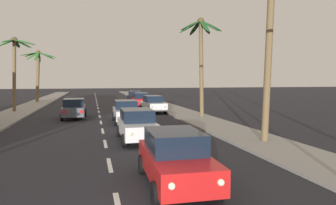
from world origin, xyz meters
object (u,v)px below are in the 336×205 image
at_px(sedan_fifth_in_queue, 126,111).
at_px(sedan_parked_far_kerb, 141,100).
at_px(palm_right_third, 201,45).
at_px(sedan_lead_at_stop_bar, 175,157).
at_px(sedan_oncoming_far, 74,108).
at_px(palm_left_farthest, 38,67).
at_px(palm_left_third, 15,57).
at_px(sedan_third_in_queue, 137,125).
at_px(sedan_parked_mid_kerb, 135,97).
at_px(palm_right_second, 270,22).
at_px(sedan_parked_nearest_kerb, 153,104).

relative_size(sedan_fifth_in_queue, sedan_parked_far_kerb, 1.00).
bearing_deg(palm_right_third, sedan_lead_at_stop_bar, -112.76).
relative_size(sedan_oncoming_far, palm_left_farthest, 0.60).
height_order(sedan_oncoming_far, sedan_parked_far_kerb, same).
relative_size(palm_left_third, palm_left_farthest, 1.01).
xyz_separation_m(sedan_third_in_queue, sedan_parked_far_kerb, (3.33, 19.85, 0.00)).
xyz_separation_m(sedan_oncoming_far, sedan_parked_mid_kerb, (7.31, 15.30, 0.00)).
height_order(sedan_fifth_in_queue, palm_right_third, palm_right_third).
distance_m(sedan_third_in_queue, sedan_oncoming_far, 11.15).
bearing_deg(sedan_oncoming_far, palm_right_second, -51.39).
bearing_deg(palm_right_second, sedan_oncoming_far, 128.61).
distance_m(sedan_parked_far_kerb, palm_right_second, 23.05).
relative_size(sedan_parked_far_kerb, palm_left_farthest, 0.61).
distance_m(sedan_fifth_in_queue, sedan_oncoming_far, 5.19).
relative_size(sedan_third_in_queue, sedan_fifth_in_queue, 1.00).
height_order(sedan_oncoming_far, palm_right_second, palm_right_second).
distance_m(sedan_parked_nearest_kerb, sedan_parked_far_kerb, 6.51).
xyz_separation_m(sedan_third_in_queue, palm_right_third, (6.60, 8.19, 5.30)).
bearing_deg(palm_left_third, sedan_third_in_queue, -59.89).
distance_m(palm_left_farthest, palm_right_second, 36.17).
bearing_deg(sedan_fifth_in_queue, palm_left_farthest, 113.29).
bearing_deg(palm_left_farthest, sedan_third_in_queue, -72.15).
bearing_deg(sedan_third_in_queue, palm_left_farthest, 107.85).
xyz_separation_m(sedan_oncoming_far, palm_left_farthest, (-5.84, 19.55, 4.25)).
xyz_separation_m(sedan_parked_far_kerb, palm_right_second, (3.09, -22.21, 5.33)).
relative_size(sedan_parked_far_kerb, palm_right_third, 0.53).
bearing_deg(sedan_parked_mid_kerb, sedan_fifth_in_queue, -100.11).
relative_size(sedan_lead_at_stop_bar, sedan_parked_nearest_kerb, 1.00).
relative_size(sedan_parked_nearest_kerb, palm_right_third, 0.53).
bearing_deg(palm_left_farthest, palm_right_second, -63.58).
height_order(sedan_lead_at_stop_bar, sedan_fifth_in_queue, same).
xyz_separation_m(sedan_lead_at_stop_bar, sedan_parked_far_kerb, (3.18, 27.02, 0.00)).
height_order(sedan_third_in_queue, palm_right_third, palm_right_third).
relative_size(sedan_lead_at_stop_bar, palm_right_second, 0.51).
bearing_deg(palm_right_second, sedan_parked_nearest_kerb, 100.41).
relative_size(sedan_third_in_queue, palm_right_second, 0.50).
distance_m(sedan_third_in_queue, palm_right_third, 11.78).
bearing_deg(sedan_fifth_in_queue, sedan_parked_mid_kerb, 79.89).
bearing_deg(sedan_lead_at_stop_bar, palm_left_farthest, 104.80).
relative_size(sedan_fifth_in_queue, sedan_oncoming_far, 1.00).
bearing_deg(sedan_parked_nearest_kerb, sedan_parked_mid_kerb, 90.22).
bearing_deg(palm_left_third, sedan_lead_at_stop_bar, -67.61).
bearing_deg(sedan_fifth_in_queue, palm_left_third, 136.01).
xyz_separation_m(sedan_third_in_queue, sedan_parked_mid_kerb, (3.49, 25.77, 0.00)).
bearing_deg(palm_left_third, sedan_oncoming_far, -46.66).
xyz_separation_m(sedan_fifth_in_queue, sedan_parked_nearest_kerb, (3.37, 6.17, 0.00)).
xyz_separation_m(sedan_parked_far_kerb, palm_left_farthest, (-13.00, 10.17, 4.25)).
bearing_deg(palm_right_third, palm_left_third, 152.51).
bearing_deg(sedan_lead_at_stop_bar, palm_left_third, 112.39).
distance_m(sedan_lead_at_stop_bar, palm_left_farthest, 38.69).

